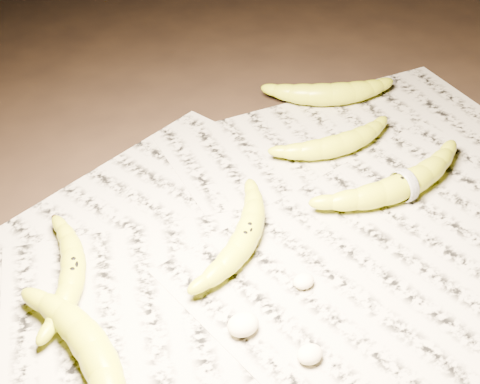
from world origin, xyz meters
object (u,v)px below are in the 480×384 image
banana_center (246,235)px  banana_upper_b (331,93)px  banana_left_a (72,270)px  banana_taped (404,183)px  banana_upper_a (339,143)px  banana_left_b (94,350)px

banana_center → banana_upper_b: 0.39m
banana_left_a → banana_center: (0.22, -0.05, 0.00)m
banana_taped → banana_upper_a: (-0.02, 0.13, -0.00)m
banana_center → banana_upper_b: bearing=-3.2°
banana_center → banana_upper_b: (0.31, 0.24, 0.00)m
banana_left_a → banana_left_b: (-0.02, -0.13, 0.00)m
banana_left_b → banana_center: (0.24, 0.08, -0.00)m
banana_left_a → banana_left_b: size_ratio=0.86×
banana_left_a → banana_taped: 0.47m
banana_left_b → banana_center: bearing=-73.4°
banana_center → banana_upper_a: 0.26m
banana_left_b → banana_taped: bearing=-85.1°
banana_left_a → banana_center: bearing=-81.0°
banana_left_b → banana_upper_b: bearing=-61.8°
banana_upper_b → banana_left_b: bearing=-125.5°
banana_center → banana_upper_a: bearing=-15.4°
banana_taped → banana_upper_b: bearing=75.3°
banana_left_b → banana_upper_b: (0.54, 0.32, -0.00)m
banana_center → banana_upper_a: size_ratio=1.07×
banana_taped → banana_upper_a: bearing=95.6°
banana_left_b → banana_upper_a: size_ratio=1.18×
banana_left_a → banana_upper_b: bearing=-47.9°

